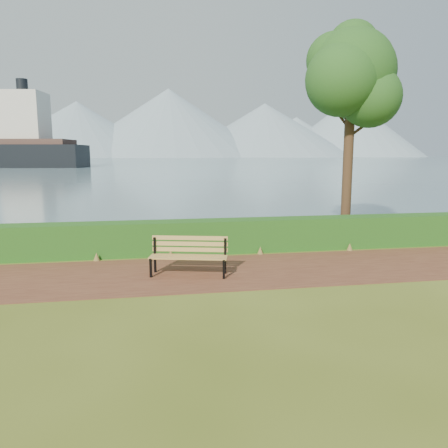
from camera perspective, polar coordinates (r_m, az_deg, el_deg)
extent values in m
plane|color=#4C5719|center=(11.04, -0.61, -6.67)|extent=(140.00, 140.00, 0.00)
cube|color=#4F281B|center=(11.33, -0.86, -6.24)|extent=(40.00, 3.40, 0.01)
cube|color=#1C4814|center=(13.43, -2.43, -1.63)|extent=(32.00, 0.85, 1.00)
cube|color=#486274|center=(270.50, -9.75, 8.39)|extent=(700.00, 510.00, 0.00)
cone|color=gray|center=(410.18, -18.56, 11.63)|extent=(160.00, 160.00, 48.00)
cone|color=gray|center=(416.99, -7.19, 12.94)|extent=(190.00, 190.00, 62.00)
cone|color=gray|center=(425.98, 5.32, 12.08)|extent=(170.00, 170.00, 50.00)
cone|color=gray|center=(467.09, 15.95, 12.01)|extent=(150.00, 150.00, 58.00)
cone|color=gray|center=(440.80, -11.29, 10.87)|extent=(120.00, 120.00, 35.00)
cone|color=gray|center=(461.47, 9.37, 11.15)|extent=(130.00, 130.00, 40.00)
cube|color=black|center=(10.90, -9.54, -5.70)|extent=(0.07, 0.08, 0.48)
cube|color=black|center=(11.29, -9.01, -4.02)|extent=(0.07, 0.08, 0.92)
cube|color=black|center=(11.07, -9.29, -4.35)|extent=(0.19, 0.55, 0.05)
cube|color=black|center=(10.63, -0.03, -5.96)|extent=(0.07, 0.08, 0.48)
cube|color=black|center=(11.03, 0.15, -4.22)|extent=(0.07, 0.08, 0.92)
cube|color=black|center=(10.80, 0.06, -4.57)|extent=(0.19, 0.55, 0.05)
cube|color=#9E763D|center=(10.70, -4.84, -4.56)|extent=(1.89, 0.57, 0.04)
cube|color=#9E763D|center=(10.83, -4.73, -4.39)|extent=(1.89, 0.57, 0.04)
cube|color=#9E763D|center=(10.96, -4.62, -4.23)|extent=(1.89, 0.57, 0.04)
cube|color=#9E763D|center=(11.09, -4.51, -4.06)|extent=(1.89, 0.57, 0.04)
cube|color=#9E763D|center=(11.12, -4.47, -3.34)|extent=(1.88, 0.52, 0.11)
cube|color=#9E763D|center=(11.09, -4.48, -2.59)|extent=(1.88, 0.52, 0.11)
cube|color=#9E763D|center=(11.06, -4.49, -1.83)|extent=(1.88, 0.52, 0.11)
cylinder|color=#331E15|center=(16.58, 15.94, 9.43)|extent=(0.35, 0.35, 6.38)
sphere|color=#1C501A|center=(16.82, 16.36, 18.52)|extent=(3.01, 3.01, 3.01)
sphere|color=#1C501A|center=(17.51, 17.31, 16.33)|extent=(2.30, 2.30, 2.30)
sphere|color=#1C501A|center=(16.11, 15.13, 17.72)|extent=(2.48, 2.48, 2.48)
sphere|color=#1C501A|center=(16.51, 18.55, 15.49)|extent=(2.13, 2.13, 2.13)
sphere|color=#1C501A|center=(16.98, 14.15, 20.04)|extent=(1.95, 1.95, 1.95)
sphere|color=#1C501A|center=(17.11, 16.46, 21.37)|extent=(1.77, 1.77, 1.77)
cylinder|color=#331E15|center=(16.78, 17.31, 11.79)|extent=(0.93, 0.11, 0.70)
cylinder|color=#331E15|center=(16.56, 14.85, 13.47)|extent=(0.72, 0.34, 0.64)
cube|color=beige|center=(108.01, -24.63, 12.53)|extent=(10.06, 9.44, 10.89)
cylinder|color=black|center=(108.67, -24.87, 15.91)|extent=(2.38, 2.38, 3.46)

